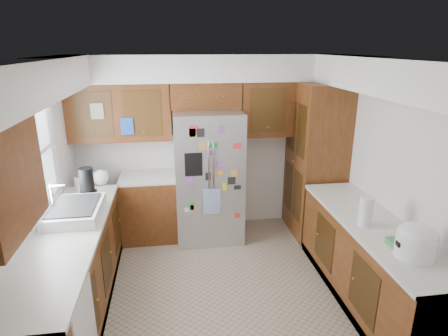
{
  "coord_description": "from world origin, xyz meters",
  "views": [
    {
      "loc": [
        -0.48,
        -3.61,
        2.61
      ],
      "look_at": [
        0.09,
        0.35,
        1.3
      ],
      "focal_mm": 30.0,
      "sensor_mm": 36.0,
      "label": 1
    }
  ],
  "objects": [
    {
      "name": "floor",
      "position": [
        0.0,
        0.0,
        0.0
      ],
      "size": [
        3.6,
        3.6,
        0.0
      ],
      "primitive_type": "plane",
      "color": "tan",
      "rests_on": "ground"
    },
    {
      "name": "room_shell",
      "position": [
        -0.11,
        0.36,
        1.82
      ],
      "size": [
        3.64,
        3.24,
        2.52
      ],
      "color": "silver",
      "rests_on": "ground"
    },
    {
      "name": "left_counter_run",
      "position": [
        -1.36,
        0.03,
        0.43
      ],
      "size": [
        1.36,
        3.2,
        0.92
      ],
      "color": "#47290D",
      "rests_on": "ground"
    },
    {
      "name": "right_counter_run",
      "position": [
        1.5,
        -0.47,
        0.42
      ],
      "size": [
        0.63,
        2.25,
        0.92
      ],
      "color": "#47290D",
      "rests_on": "ground"
    },
    {
      "name": "pantry",
      "position": [
        1.5,
        1.15,
        1.07
      ],
      "size": [
        0.6,
        0.9,
        2.15
      ],
      "primitive_type": "cube",
      "color": "#47290D",
      "rests_on": "ground"
    },
    {
      "name": "fridge",
      "position": [
        -0.0,
        1.2,
        0.9
      ],
      "size": [
        0.9,
        0.79,
        1.8
      ],
      "color": "#ADAEB3",
      "rests_on": "ground"
    },
    {
      "name": "bridge_cabinet",
      "position": [
        0.0,
        1.43,
        1.98
      ],
      "size": [
        0.96,
        0.34,
        0.35
      ],
      "primitive_type": "cube",
      "color": "#47290D",
      "rests_on": "fridge"
    },
    {
      "name": "fridge_top_items",
      "position": [
        -0.08,
        1.42,
        2.28
      ],
      "size": [
        0.58,
        0.33,
        0.29
      ],
      "color": "#12139C",
      "rests_on": "bridge_cabinet"
    },
    {
      "name": "sink_assembly",
      "position": [
        -1.5,
        0.1,
        0.99
      ],
      "size": [
        0.52,
        0.7,
        0.37
      ],
      "color": "white",
      "rests_on": "left_counter_run"
    },
    {
      "name": "left_counter_clutter",
      "position": [
        -1.46,
        0.81,
        1.05
      ],
      "size": [
        0.37,
        0.82,
        0.38
      ],
      "color": "black",
      "rests_on": "left_counter_run"
    },
    {
      "name": "rice_cooker",
      "position": [
        1.5,
        -1.11,
        1.07
      ],
      "size": [
        0.34,
        0.33,
        0.29
      ],
      "color": "white",
      "rests_on": "right_counter_run"
    },
    {
      "name": "paper_towel",
      "position": [
        1.37,
        -0.51,
        1.07
      ],
      "size": [
        0.13,
        0.13,
        0.3
      ],
      "primitive_type": "cylinder",
      "color": "white",
      "rests_on": "right_counter_run"
    }
  ]
}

